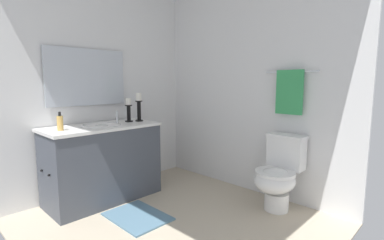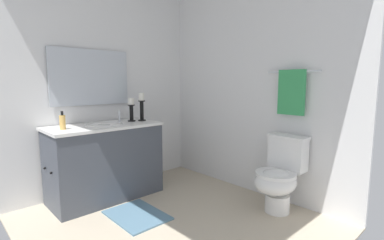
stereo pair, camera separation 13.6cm
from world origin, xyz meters
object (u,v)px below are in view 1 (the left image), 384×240
Objects in this scene: towel_near_vanity at (289,92)px; vanity_cabinet at (103,162)px; sink_basin at (102,129)px; candle_holder_tall at (139,106)px; toilet at (278,174)px; mirror at (87,77)px; candle_holder_short at (129,109)px; soap_bottle at (60,123)px; bath_mat at (137,216)px; towel_bar at (291,72)px.

vanity_cabinet is at bearing -138.69° from towel_near_vanity.
sink_basin is 2.00m from towel_near_vanity.
candle_holder_tall is at bearing 88.72° from sink_basin.
towel_near_vanity reaches higher than toilet.
candle_holder_short is (0.25, 0.36, -0.37)m from mirror.
candle_holder_short is (-0.03, 0.36, 0.18)m from sink_basin.
mirror is at bearing 179.99° from vanity_cabinet.
vanity_cabinet is 1.85m from toilet.
towel_near_vanity is at bearing 41.29° from sink_basin.
soap_bottle is (0.03, -0.44, 0.11)m from sink_basin.
toilet is at bearing 36.14° from sink_basin.
sink_basin is 0.67× the size of bath_mat.
toilet is (1.78, 1.09, -0.97)m from mirror.
mirror reaches higher than toilet.
towel_near_vanity is at bearing 50.11° from soap_bottle.
soap_bottle reaches higher than vanity_cabinet.
candle_holder_tall is at bearing 69.74° from candle_holder_short.
towel_near_vanity is (-0.02, 0.20, 0.81)m from toilet.
towel_bar is at bearing 32.26° from candle_holder_short.
candle_holder_tall reaches higher than bath_mat.
vanity_cabinet is at bearing 93.53° from soap_bottle.
vanity_cabinet is 0.76m from candle_holder_tall.
soap_bottle is at bearing -86.47° from vanity_cabinet.
vanity_cabinet is 0.37m from sink_basin.
towel_near_vanity is at bearing 29.18° from candle_holder_tall.
toilet is at bearing 51.45° from bath_mat.
bath_mat is at bearing 36.15° from soap_bottle.
candle_holder_short is at bearing 55.72° from mirror.
sink_basin reaches higher than toilet.
sink_basin is at bearing -143.86° from toilet.
towel_near_vanity is (1.48, 1.30, 0.39)m from sink_basin.
towel_near_vanity is at bearing 95.57° from toilet.
sink_basin is 0.41m from candle_holder_short.
vanity_cabinet is 6.65× the size of soap_bottle.
candle_holder_short is 1.22m from bath_mat.
bath_mat is at bearing -128.55° from toilet.
toilet is 1.34× the size of towel_bar.
towel_near_vanity reaches higher than candle_holder_tall.
vanity_cabinet is 2.65× the size of towel_near_vanity.
candle_holder_tall reaches higher than toilet.
candle_holder_short reaches higher than vanity_cabinet.
bath_mat is at bearing -28.97° from candle_holder_short.
bath_mat is (0.91, 0.00, -1.33)m from mirror.
towel_near_vanity is 0.75× the size of bath_mat.
sink_basin is 0.54× the size of toilet.
mirror is 5.06× the size of soap_bottle.
towel_bar is at bearing 50.40° from soap_bottle.
sink_basin is 1.46× the size of candle_holder_short.
candle_holder_short is at bearing -148.23° from towel_near_vanity.
candle_holder_short reaches higher than soap_bottle.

